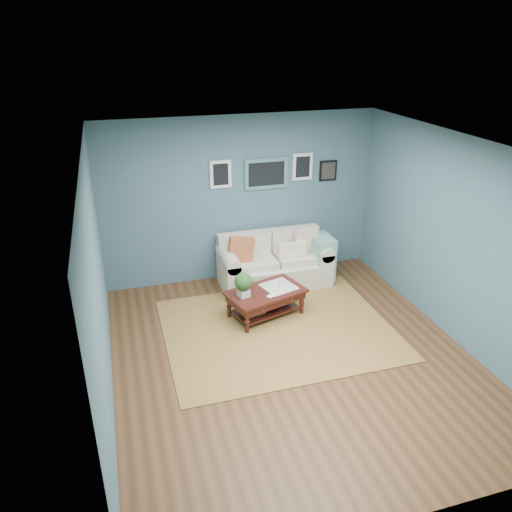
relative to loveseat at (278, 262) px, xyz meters
name	(u,v)px	position (x,y,z in m)	size (l,w,h in m)	color
room_shell	(295,259)	(-0.49, -1.97, 0.98)	(5.00, 5.02, 2.70)	brown
area_rug	(278,329)	(-0.47, -1.36, -0.38)	(3.14, 2.51, 0.01)	brown
loveseat	(278,262)	(0.00, 0.00, 0.00)	(1.82, 0.83, 0.94)	beige
coffee_table	(262,296)	(-0.58, -0.97, -0.04)	(1.24, 0.93, 0.77)	#330A0A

